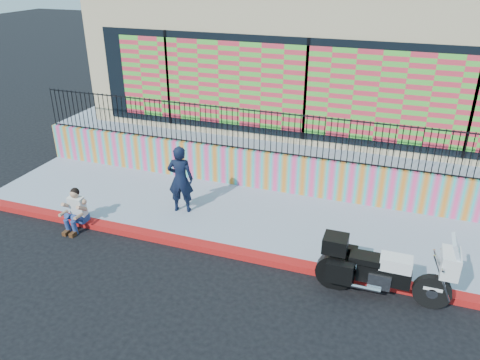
% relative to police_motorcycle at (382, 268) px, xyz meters
% --- Properties ---
extents(ground, '(90.00, 90.00, 0.00)m').
position_rel_police_motorcycle_xyz_m(ground, '(-2.61, 0.35, -0.67)').
color(ground, black).
rests_on(ground, ground).
extents(red_curb, '(16.00, 0.30, 0.15)m').
position_rel_police_motorcycle_xyz_m(red_curb, '(-2.61, 0.35, -0.59)').
color(red_curb, '#AC0C19').
rests_on(red_curb, ground).
extents(sidewalk, '(16.00, 3.00, 0.15)m').
position_rel_police_motorcycle_xyz_m(sidewalk, '(-2.61, 2.00, -0.59)').
color(sidewalk, '#959FB3').
rests_on(sidewalk, ground).
extents(mural_wall, '(16.00, 0.20, 1.10)m').
position_rel_police_motorcycle_xyz_m(mural_wall, '(-2.61, 3.60, 0.03)').
color(mural_wall, '#F84182').
rests_on(mural_wall, sidewalk).
extents(metal_fence, '(15.80, 0.04, 1.20)m').
position_rel_police_motorcycle_xyz_m(metal_fence, '(-2.61, 3.60, 1.18)').
color(metal_fence, black).
rests_on(metal_fence, mural_wall).
extents(elevated_platform, '(16.00, 10.00, 1.25)m').
position_rel_police_motorcycle_xyz_m(elevated_platform, '(-2.61, 8.70, -0.04)').
color(elevated_platform, '#959FB3').
rests_on(elevated_platform, ground).
extents(storefront_building, '(14.00, 8.06, 4.00)m').
position_rel_police_motorcycle_xyz_m(storefront_building, '(-2.61, 8.48, 2.58)').
color(storefront_building, tan).
rests_on(storefront_building, elevated_platform).
extents(police_motorcycle, '(2.56, 0.84, 1.59)m').
position_rel_police_motorcycle_xyz_m(police_motorcycle, '(0.00, 0.00, 0.00)').
color(police_motorcycle, black).
rests_on(police_motorcycle, ground).
extents(police_officer, '(0.74, 0.57, 1.79)m').
position_rel_police_motorcycle_xyz_m(police_officer, '(-5.11, 1.62, 0.38)').
color(police_officer, black).
rests_on(police_officer, sidewalk).
extents(seated_man, '(0.54, 0.71, 1.06)m').
position_rel_police_motorcycle_xyz_m(seated_man, '(-7.27, 0.08, -0.22)').
color(seated_man, navy).
rests_on(seated_man, ground).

